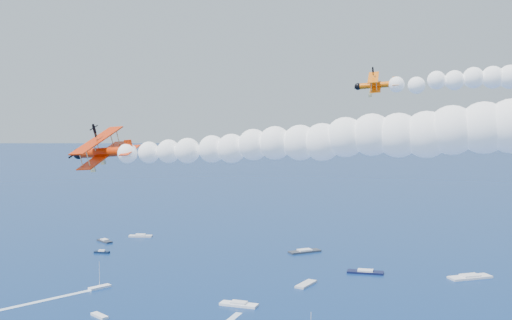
# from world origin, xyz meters

# --- Properties ---
(biplane_lead) EXTENTS (6.87, 8.30, 6.47)m
(biplane_lead) POSITION_xyz_m (14.71, 23.90, 61.71)
(biplane_lead) COLOR #F56405
(biplane_trail) EXTENTS (10.03, 11.71, 8.69)m
(biplane_trail) POSITION_xyz_m (-16.85, -1.90, 53.21)
(biplane_trail) COLOR red
(smoke_trail_trail) EXTENTS (72.83, 28.32, 12.33)m
(smoke_trail_trail) POSITION_xyz_m (18.20, -7.56, 55.96)
(smoke_trail_trail) COLOR white
(spectator_boats) EXTENTS (205.56, 171.79, 0.70)m
(spectator_boats) POSITION_xyz_m (-5.11, 118.16, 0.35)
(spectator_boats) COLOR silver
(spectator_boats) RESTS_ON ground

